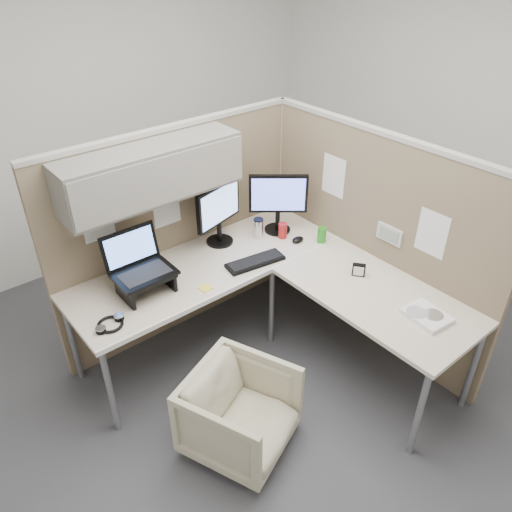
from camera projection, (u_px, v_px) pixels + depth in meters
ground at (267, 373)px, 3.62m from camera, size 4.50×4.50×0.00m
partition_back at (167, 207)px, 3.44m from camera, size 2.00×0.36×1.63m
partition_right at (369, 240)px, 3.61m from camera, size 0.07×2.03×1.63m
desk at (270, 282)px, 3.39m from camera, size 2.00×1.98×0.73m
office_chair at (240, 410)px, 2.97m from camera, size 0.74×0.72×0.60m
monitor_left at (219, 210)px, 3.60m from camera, size 0.43×0.20×0.47m
monitor_right at (278, 199)px, 3.75m from camera, size 0.36×0.31×0.47m
laptop_station at (142, 271)px, 3.17m from camera, size 0.38×0.32×0.39m
keyboard at (255, 262)px, 3.50m from camera, size 0.44×0.20×0.02m
mouse at (298, 240)px, 3.75m from camera, size 0.10×0.07×0.04m
travel_mug at (258, 228)px, 3.77m from camera, size 0.07×0.07×0.16m
soda_can_green at (322, 235)px, 3.72m from camera, size 0.07×0.07×0.12m
soda_can_silver at (283, 231)px, 3.78m from camera, size 0.07×0.07×0.12m
sticky_note_a at (206, 288)px, 3.26m from camera, size 0.08×0.08×0.01m
sticky_note_b at (241, 270)px, 3.43m from camera, size 0.08×0.08×0.01m
sticky_note_c at (160, 275)px, 3.38m from camera, size 0.10×0.10×0.01m
headphones at (110, 324)px, 2.95m from camera, size 0.19×0.19×0.03m
paper_stack at (427, 316)px, 3.01m from camera, size 0.23×0.28×0.03m
desk_clock at (359, 270)px, 3.36m from camera, size 0.08×0.09×0.09m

